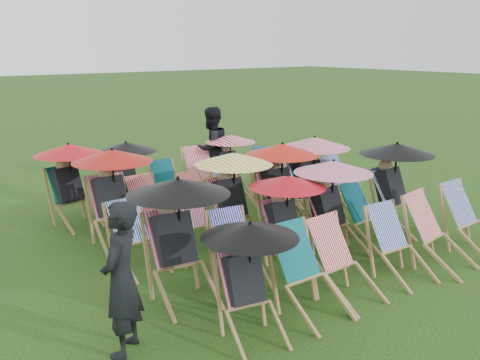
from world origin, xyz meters
TOP-DOWN VIEW (x-y plane):
  - ground at (0.00, 0.00)m, footprint 100.00×100.00m
  - deckchair_0 at (-1.94, -2.15)m, footprint 1.01×1.08m
  - deckchair_1 at (-1.12, -2.19)m, footprint 0.65×0.91m
  - deckchair_2 at (-0.52, -2.17)m, footprint 0.66×0.90m
  - deckchair_3 at (0.50, -2.20)m, footprint 0.65×0.88m
  - deckchair_4 at (1.20, -2.30)m, footprint 0.79×1.00m
  - deckchair_5 at (2.11, -2.27)m, footprint 0.69×0.94m
  - deckchair_6 at (-2.07, -0.98)m, footprint 1.22×1.29m
  - deckchair_7 at (-1.29, -1.10)m, footprint 0.71×0.90m
  - deckchair_8 at (-0.38, -1.01)m, footprint 1.05×1.10m
  - deckchair_9 at (0.46, -1.07)m, footprint 1.13×1.20m
  - deckchair_10 at (1.10, -1.18)m, footprint 0.70×0.90m
  - deckchair_11 at (2.04, -0.98)m, footprint 1.19×1.29m
  - deckchair_12 at (-2.09, 0.09)m, footprint 0.65×0.87m
  - deckchair_13 at (-1.21, 0.08)m, footprint 0.81×1.00m
  - deckchair_14 at (-0.46, 0.09)m, footprint 1.17×1.22m
  - deckchair_15 at (0.52, 0.12)m, footprint 1.19×1.25m
  - deckchair_16 at (1.31, 0.18)m, footprint 1.21×1.26m
  - deckchair_17 at (2.03, 0.08)m, footprint 0.83×1.03m
  - deckchair_18 at (-1.90, 1.22)m, footprint 1.21×1.27m
  - deckchair_19 at (-1.27, 1.25)m, footprint 0.63×0.85m
  - deckchair_20 at (-0.36, 1.16)m, footprint 0.70×0.87m
  - deckchair_21 at (0.36, 1.15)m, footprint 0.76×0.97m
  - deckchair_22 at (1.23, 1.21)m, footprint 0.69×0.88m
  - deckchair_23 at (1.91, 1.12)m, footprint 0.80×1.02m
  - deckchair_24 at (-2.10, 2.45)m, footprint 1.14×1.23m
  - deckchair_25 at (-1.09, 2.45)m, footprint 1.08×1.12m
  - deckchair_26 at (-0.33, 2.33)m, footprint 0.62×0.83m
  - deckchair_27 at (0.50, 2.35)m, footprint 0.72×0.97m
  - deckchair_28 at (1.15, 2.41)m, footprint 1.01×1.07m
  - deckchair_29 at (2.10, 2.37)m, footprint 0.61×0.80m
  - person_left at (-3.11, -1.65)m, footprint 0.66×0.66m
  - person_rear at (0.99, 2.88)m, footprint 0.94×0.79m

SIDE VIEW (x-z plane):
  - ground at x=0.00m, z-range 0.00..0.00m
  - deckchair_29 at x=2.10m, z-range 0.00..0.82m
  - deckchair_26 at x=-0.33m, z-range 0.00..0.85m
  - deckchair_20 at x=-0.36m, z-range 0.00..0.86m
  - deckchair_22 at x=1.23m, z-range 0.00..0.89m
  - deckchair_19 at x=-1.27m, z-range 0.00..0.90m
  - deckchair_12 at x=-2.09m, z-range 0.00..0.90m
  - deckchair_7 at x=-1.29m, z-range 0.00..0.90m
  - deckchair_10 at x=1.10m, z-range 0.00..0.91m
  - deckchair_3 at x=0.50m, z-range 0.00..0.92m
  - deckchair_2 at x=-0.52m, z-range 0.00..0.94m
  - deckchair_13 at x=-1.21m, z-range 0.00..0.97m
  - deckchair_21 at x=0.36m, z-range 0.00..0.98m
  - deckchair_1 at x=-1.12m, z-range 0.00..0.98m
  - deckchair_5 at x=2.11m, z-range 0.00..0.99m
  - deckchair_4 at x=1.20m, z-range 0.00..0.99m
  - deckchair_27 at x=0.50m, z-range 0.00..1.01m
  - deckchair_17 at x=2.03m, z-range 0.00..1.01m
  - deckchair_23 at x=1.91m, z-range 0.00..1.01m
  - deckchair_28 at x=1.15m, z-range 0.03..1.24m
  - deckchair_0 at x=-1.94m, z-range 0.03..1.24m
  - deckchair_8 at x=-0.38m, z-range 0.03..1.28m
  - deckchair_25 at x=-1.09m, z-range 0.04..1.32m
  - deckchair_9 at x=0.46m, z-range 0.04..1.38m
  - deckchair_24 at x=-2.10m, z-range 0.04..1.39m
  - deckchair_14 at x=-0.46m, z-range 0.04..1.43m
  - deckchair_15 at x=0.52m, z-range 0.04..1.45m
  - deckchair_11 at x=2.04m, z-range 0.04..1.46m
  - deckchair_18 at x=-1.90m, z-range 0.04..1.47m
  - deckchair_16 at x=1.31m, z-range 0.04..1.47m
  - deckchair_6 at x=-2.07m, z-range 0.04..1.49m
  - person_left at x=-3.11m, z-range 0.00..1.55m
  - person_rear at x=0.99m, z-range 0.00..1.74m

